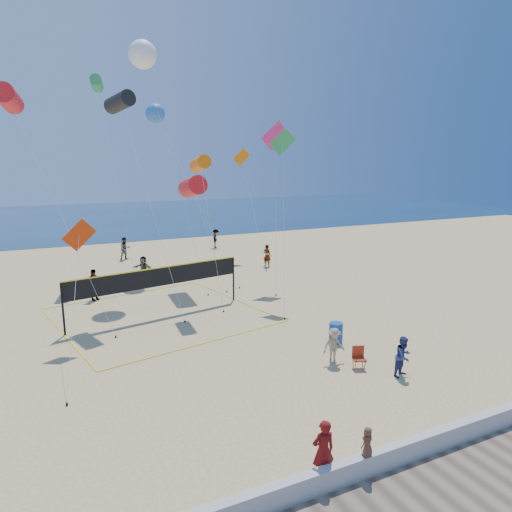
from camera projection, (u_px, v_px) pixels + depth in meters
name	position (u px, v px, depth m)	size (l,w,h in m)	color
ground	(314.00, 417.00, 15.03)	(120.00, 120.00, 0.00)	#D9BF7A
ocean	(94.00, 217.00, 69.82)	(140.00, 50.00, 0.03)	#102A4C
seawall	(375.00, 461.00, 12.32)	(32.00, 0.30, 0.60)	beige
woman	(323.00, 451.00, 11.84)	(0.64, 0.42, 1.74)	maroon
toddler	(367.00, 442.00, 12.00)	(0.40, 0.26, 0.81)	brown
bystander_a	(403.00, 356.00, 17.78)	(0.78, 0.61, 1.61)	navy
bystander_b	(334.00, 346.00, 18.94)	(0.98, 0.56, 1.52)	tan
far_person_0	(94.00, 285.00, 27.58)	(1.13, 0.47, 1.94)	gray
far_person_1	(143.00, 269.00, 32.16)	(1.64, 0.52, 1.77)	gray
far_person_2	(267.00, 256.00, 36.56)	(0.65, 0.43, 1.79)	gray
far_person_3	(125.00, 249.00, 39.15)	(0.94, 0.73, 1.94)	gray
far_person_4	(216.00, 239.00, 44.68)	(1.18, 0.68, 1.82)	gray
camp_chair	(359.00, 356.00, 18.53)	(0.62, 0.72, 1.00)	#A12C12
trash_barrel	(336.00, 333.00, 21.17)	(0.63, 0.63, 0.95)	navy
volleyball_net	(158.00, 282.00, 24.64)	(11.79, 11.67, 2.69)	black
kite_0	(9.00, 99.00, 22.61)	(4.39, 6.54, 11.99)	red
kite_1	(120.00, 102.00, 24.40)	(2.79, 5.26, 11.97)	black
kite_2	(200.00, 164.00, 25.20)	(1.05, 2.72, 8.66)	orange
kite_3	(79.00, 243.00, 20.31)	(2.07, 6.19, 5.77)	red
kite_4	(283.00, 152.00, 26.85)	(2.80, 4.69, 10.21)	green
kite_5	(275.00, 142.00, 30.46)	(2.77, 3.78, 10.98)	#EE2C7A
kite_6	(143.00, 55.00, 28.70)	(3.41, 5.44, 15.78)	white
kite_7	(155.00, 113.00, 32.72)	(4.23, 7.78, 12.38)	blue
kite_8	(97.00, 84.00, 31.58)	(1.68, 6.24, 14.12)	green
kite_9	(243.00, 164.00, 38.94)	(1.59, 6.38, 9.46)	orange
kite_10	(192.00, 187.00, 29.54)	(2.07, 3.86, 7.48)	red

